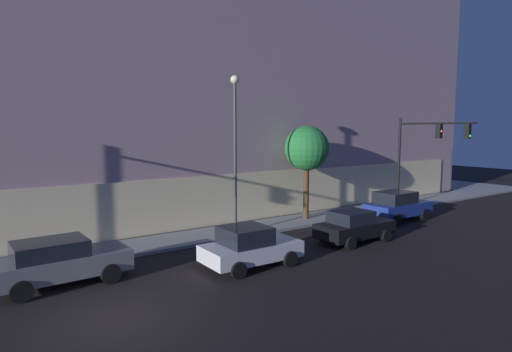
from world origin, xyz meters
name	(u,v)px	position (x,y,z in m)	size (l,w,h in m)	color
ground_plane	(115,319)	(0.00, 0.00, 0.00)	(120.00, 120.00, 0.00)	black
sidewalk_corner	(3,186)	(0.00, 35.63, 0.07)	(80.00, 60.00, 0.15)	gray
modern_building	(209,67)	(13.70, 18.90, 10.58)	(37.77, 21.04, 21.35)	#4C4C51
traffic_light_far_corner	(426,144)	(21.54, 4.18, 4.60)	(0.36, 5.30, 6.22)	black
street_lamp_sidewalk	(235,136)	(8.17, 6.26, 5.24)	(0.44, 0.44, 8.13)	#414141
sidewalk_tree	(307,149)	(13.78, 7.06, 4.40)	(2.70, 2.70, 5.65)	#4B351E
car_grey	(59,261)	(-0.78, 3.94, 0.88)	(4.72, 2.25, 1.68)	slate
car_white	(250,247)	(6.00, 1.76, 0.83)	(4.04, 2.22, 1.68)	silver
car_black	(354,226)	(12.42, 1.97, 0.79)	(4.13, 2.03, 1.59)	black
car_blue	(397,206)	(18.46, 3.93, 0.92)	(4.37, 2.17, 1.80)	navy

